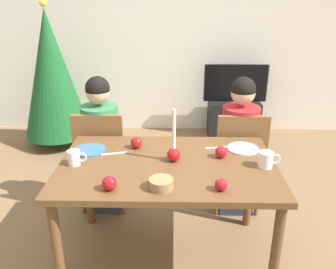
{
  "coord_description": "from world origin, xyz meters",
  "views": [
    {
      "loc": [
        0.05,
        -2.05,
        1.79
      ],
      "look_at": [
        0.0,
        0.2,
        0.87
      ],
      "focal_mm": 37.84,
      "sensor_mm": 36.0,
      "label": 1
    }
  ],
  "objects_px": {
    "bowl_walnuts": "(161,184)",
    "apple_far_edge": "(221,152)",
    "candle_centerpiece": "(174,151)",
    "mug_right": "(266,160)",
    "dining_table": "(167,175)",
    "apple_near_candle": "(110,183)",
    "christmas_tree": "(52,74)",
    "chair_right": "(239,156)",
    "person_left_child": "(102,147)",
    "person_right_child": "(238,148)",
    "plate_right": "(243,149)",
    "apple_by_right_mug": "(221,185)",
    "tv": "(236,83)",
    "plate_left": "(90,150)",
    "tv_stand": "(233,119)",
    "mug_left": "(74,158)",
    "apple_by_left_plate": "(136,143)",
    "chair_left": "(102,155)"
  },
  "relations": [
    {
      "from": "person_right_child",
      "to": "tv_stand",
      "type": "distance_m",
      "value": 1.71
    },
    {
      "from": "apple_near_candle",
      "to": "mug_right",
      "type": "bearing_deg",
      "value": 17.5
    },
    {
      "from": "plate_left",
      "to": "tv",
      "type": "bearing_deg",
      "value": 57.51
    },
    {
      "from": "candle_centerpiece",
      "to": "plate_left",
      "type": "relative_size",
      "value": 1.6
    },
    {
      "from": "candle_centerpiece",
      "to": "apple_near_candle",
      "type": "distance_m",
      "value": 0.51
    },
    {
      "from": "person_right_child",
      "to": "mug_left",
      "type": "distance_m",
      "value": 1.37
    },
    {
      "from": "plate_right",
      "to": "mug_left",
      "type": "height_order",
      "value": "mug_left"
    },
    {
      "from": "christmas_tree",
      "to": "chair_right",
      "type": "bearing_deg",
      "value": -35.39
    },
    {
      "from": "dining_table",
      "to": "mug_left",
      "type": "xyz_separation_m",
      "value": [
        -0.59,
        -0.03,
        0.13
      ]
    },
    {
      "from": "tv_stand",
      "to": "bowl_walnuts",
      "type": "bearing_deg",
      "value": -107.65
    },
    {
      "from": "person_left_child",
      "to": "mug_right",
      "type": "height_order",
      "value": "person_left_child"
    },
    {
      "from": "person_left_child",
      "to": "plate_right",
      "type": "bearing_deg",
      "value": -20.73
    },
    {
      "from": "person_left_child",
      "to": "apple_far_edge",
      "type": "xyz_separation_m",
      "value": [
        0.92,
        -0.55,
        0.22
      ]
    },
    {
      "from": "tv_stand",
      "to": "plate_left",
      "type": "distance_m",
      "value": 2.56
    },
    {
      "from": "tv",
      "to": "apple_near_candle",
      "type": "relative_size",
      "value": 9.31
    },
    {
      "from": "mug_right",
      "to": "chair_right",
      "type": "bearing_deg",
      "value": 94.08
    },
    {
      "from": "christmas_tree",
      "to": "mug_left",
      "type": "relative_size",
      "value": 13.66
    },
    {
      "from": "tv",
      "to": "apple_near_candle",
      "type": "distance_m",
      "value": 2.86
    },
    {
      "from": "chair_left",
      "to": "apple_by_right_mug",
      "type": "height_order",
      "value": "chair_left"
    },
    {
      "from": "person_left_child",
      "to": "apple_by_left_plate",
      "type": "distance_m",
      "value": 0.57
    },
    {
      "from": "person_right_child",
      "to": "mug_left",
      "type": "relative_size",
      "value": 9.43
    },
    {
      "from": "tv",
      "to": "plate_left",
      "type": "relative_size",
      "value": 3.54
    },
    {
      "from": "candle_centerpiece",
      "to": "plate_right",
      "type": "height_order",
      "value": "candle_centerpiece"
    },
    {
      "from": "person_right_child",
      "to": "apple_near_candle",
      "type": "bearing_deg",
      "value": -132.56
    },
    {
      "from": "chair_left",
      "to": "candle_centerpiece",
      "type": "xyz_separation_m",
      "value": [
        0.6,
        -0.57,
        0.31
      ]
    },
    {
      "from": "christmas_tree",
      "to": "plate_right",
      "type": "bearing_deg",
      "value": -42.83
    },
    {
      "from": "tv_stand",
      "to": "apple_by_left_plate",
      "type": "xyz_separation_m",
      "value": [
        -1.03,
        -2.06,
        0.55
      ]
    },
    {
      "from": "bowl_walnuts",
      "to": "apple_by_right_mug",
      "type": "bearing_deg",
      "value": -2.65
    },
    {
      "from": "mug_right",
      "to": "apple_by_right_mug",
      "type": "xyz_separation_m",
      "value": [
        -0.32,
        -0.29,
        -0.02
      ]
    },
    {
      "from": "bowl_walnuts",
      "to": "apple_far_edge",
      "type": "relative_size",
      "value": 1.74
    },
    {
      "from": "person_right_child",
      "to": "tv",
      "type": "height_order",
      "value": "person_right_child"
    },
    {
      "from": "person_right_child",
      "to": "christmas_tree",
      "type": "bearing_deg",
      "value": 145.24
    },
    {
      "from": "christmas_tree",
      "to": "mug_left",
      "type": "height_order",
      "value": "christmas_tree"
    },
    {
      "from": "person_left_child",
      "to": "person_right_child",
      "type": "height_order",
      "value": "same"
    },
    {
      "from": "mug_right",
      "to": "person_left_child",
      "type": "bearing_deg",
      "value": 150.29
    },
    {
      "from": "dining_table",
      "to": "apple_far_edge",
      "type": "bearing_deg",
      "value": 14.92
    },
    {
      "from": "plate_left",
      "to": "bowl_walnuts",
      "type": "bearing_deg",
      "value": -43.44
    },
    {
      "from": "chair_right",
      "to": "apple_by_right_mug",
      "type": "bearing_deg",
      "value": -106.2
    },
    {
      "from": "person_left_child",
      "to": "christmas_tree",
      "type": "xyz_separation_m",
      "value": [
        -0.83,
        1.37,
        0.31
      ]
    },
    {
      "from": "candle_centerpiece",
      "to": "mug_right",
      "type": "height_order",
      "value": "candle_centerpiece"
    },
    {
      "from": "dining_table",
      "to": "plate_left",
      "type": "xyz_separation_m",
      "value": [
        -0.55,
        0.18,
        0.09
      ]
    },
    {
      "from": "apple_by_right_mug",
      "to": "dining_table",
      "type": "bearing_deg",
      "value": 133.27
    },
    {
      "from": "dining_table",
      "to": "apple_by_right_mug",
      "type": "relative_size",
      "value": 19.5
    },
    {
      "from": "person_left_child",
      "to": "tv_stand",
      "type": "bearing_deg",
      "value": 50.57
    },
    {
      "from": "candle_centerpiece",
      "to": "apple_far_edge",
      "type": "relative_size",
      "value": 4.42
    },
    {
      "from": "apple_by_right_mug",
      "to": "plate_left",
      "type": "bearing_deg",
      "value": 149.27
    },
    {
      "from": "chair_right",
      "to": "apple_near_candle",
      "type": "relative_size",
      "value": 10.61
    },
    {
      "from": "person_right_child",
      "to": "apple_far_edge",
      "type": "xyz_separation_m",
      "value": [
        -0.22,
        -0.55,
        0.22
      ]
    },
    {
      "from": "plate_right",
      "to": "apple_by_right_mug",
      "type": "distance_m",
      "value": 0.6
    },
    {
      "from": "chair_right",
      "to": "tv",
      "type": "xyz_separation_m",
      "value": [
        0.23,
        1.69,
        0.2
      ]
    }
  ]
}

